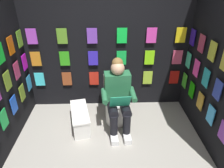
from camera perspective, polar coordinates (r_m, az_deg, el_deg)
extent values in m
cube|color=black|center=(3.65, -1.37, 11.17)|extent=(2.97, 0.10, 2.42)
cube|color=#42DFE8|center=(4.00, -19.48, 1.25)|extent=(0.17, 0.01, 0.26)
cube|color=#994420|center=(3.88, -12.42, 1.40)|extent=(0.17, 0.01, 0.26)
cube|color=red|center=(3.82, -5.01, 1.54)|extent=(0.17, 0.01, 0.26)
cube|color=#3EA517|center=(3.82, 2.51, 1.66)|extent=(0.17, 0.01, 0.26)
cube|color=#A0C832|center=(3.89, 9.89, 1.75)|extent=(0.17, 0.01, 0.26)
cube|color=#B51510|center=(4.02, 16.90, 1.80)|extent=(0.17, 0.01, 0.26)
cube|color=orange|center=(3.85, -20.42, 6.54)|extent=(0.17, 0.01, 0.26)
cube|color=green|center=(3.72, -13.05, 6.89)|extent=(0.17, 0.01, 0.26)
cube|color=#3524CA|center=(3.66, -5.27, 7.14)|extent=(0.17, 0.01, 0.26)
cube|color=green|center=(3.66, 2.64, 7.25)|extent=(0.17, 0.01, 0.26)
cube|color=#8AF115|center=(3.73, 10.39, 7.23)|extent=(0.17, 0.01, 0.26)
cube|color=#CA4163|center=(3.87, 17.72, 7.09)|extent=(0.17, 0.01, 0.26)
cube|color=#AB43CD|center=(3.73, -21.45, 12.22)|extent=(0.17, 0.01, 0.26)
cube|color=#5D9528|center=(3.60, -13.74, 12.80)|extent=(0.17, 0.01, 0.26)
cube|color=purple|center=(3.53, -5.56, 13.18)|extent=(0.17, 0.01, 0.26)
cube|color=#12D23F|center=(3.54, 2.78, 13.29)|extent=(0.17, 0.01, 0.26)
cube|color=#E53DAD|center=(3.61, 10.94, 13.14)|extent=(0.17, 0.01, 0.26)
cube|color=yellow|center=(3.75, 18.61, 12.76)|extent=(0.17, 0.01, 0.26)
cube|color=black|center=(3.18, 26.87, 5.42)|extent=(0.10, 1.73, 2.42)
cube|color=green|center=(3.96, 19.51, 0.93)|extent=(0.01, 0.17, 0.26)
cube|color=#179208|center=(3.68, 21.27, -1.54)|extent=(0.01, 0.17, 0.26)
cube|color=#B98727|center=(3.41, 23.32, -4.41)|extent=(0.01, 0.17, 0.26)
cube|color=#3AA4E4|center=(3.15, 25.73, -7.76)|extent=(0.01, 0.17, 0.26)
cube|color=purple|center=(2.92, 28.59, -11.64)|extent=(0.01, 0.17, 0.26)
cube|color=#37BC8C|center=(3.80, 20.46, 6.28)|extent=(0.01, 0.17, 0.26)
cube|color=#EF3C9E|center=(3.51, 22.39, 4.13)|extent=(0.01, 0.17, 0.26)
cube|color=teal|center=(3.23, 24.64, 1.58)|extent=(0.01, 0.17, 0.26)
cube|color=#2A3B9B|center=(2.96, 27.31, -1.44)|extent=(0.01, 0.17, 0.26)
cube|color=#261093|center=(3.68, 21.51, 12.02)|extent=(0.01, 0.17, 0.26)
cube|color=#9A2F4B|center=(3.38, 23.62, 10.29)|extent=(0.01, 0.17, 0.26)
cube|color=#A8AB31|center=(3.09, 26.11, 8.21)|extent=(0.01, 0.17, 0.26)
cube|color=green|center=(3.13, -27.86, -8.64)|extent=(0.01, 0.17, 0.26)
cube|color=blue|center=(3.38, -25.61, -5.19)|extent=(0.01, 0.17, 0.26)
cube|color=olive|center=(3.65, -23.70, -2.24)|extent=(0.01, 0.17, 0.26)
cube|color=#328AC2|center=(3.94, -22.07, 0.30)|extent=(0.01, 0.17, 0.26)
cube|color=olive|center=(3.20, -27.06, 0.81)|extent=(0.01, 0.17, 0.26)
cube|color=#B2325F|center=(3.48, -24.94, 3.43)|extent=(0.01, 0.17, 0.26)
cube|color=#B312CA|center=(3.78, -23.14, 5.65)|extent=(0.01, 0.17, 0.26)
cube|color=green|center=(3.06, -28.68, 7.45)|extent=(0.01, 0.17, 0.26)
cube|color=#CB570A|center=(3.36, -26.32, 9.61)|extent=(0.01, 0.17, 0.26)
cube|color=#61A725|center=(3.66, -24.32, 11.39)|extent=(0.01, 0.17, 0.26)
cylinder|color=white|center=(3.55, 1.31, -7.68)|extent=(0.38, 0.38, 0.40)
cylinder|color=white|center=(3.43, 1.35, -4.81)|extent=(0.41, 0.41, 0.02)
cube|color=white|center=(3.57, 0.82, -0.28)|extent=(0.39, 0.21, 0.36)
cylinder|color=white|center=(3.49, 1.01, -0.98)|extent=(0.39, 0.10, 0.39)
cube|color=#286B42|center=(3.26, 1.43, -1.09)|extent=(0.42, 0.25, 0.52)
sphere|color=tan|center=(3.08, 1.59, 4.41)|extent=(0.21, 0.21, 0.21)
sphere|color=olive|center=(3.08, 1.53, 5.79)|extent=(0.17, 0.17, 0.17)
cylinder|color=black|center=(3.24, 3.63, -6.49)|extent=(0.18, 0.41, 0.15)
cylinder|color=black|center=(3.21, 0.09, -6.74)|extent=(0.18, 0.41, 0.15)
cylinder|color=black|center=(3.24, 4.06, -11.60)|extent=(0.12, 0.12, 0.42)
cylinder|color=black|center=(3.21, 0.47, -11.89)|extent=(0.12, 0.12, 0.42)
cube|color=white|center=(3.30, 4.15, -14.49)|extent=(0.13, 0.27, 0.09)
cube|color=white|center=(3.28, 0.59, -14.80)|extent=(0.13, 0.27, 0.09)
cylinder|color=#286B42|center=(3.16, 5.84, -2.86)|extent=(0.11, 0.32, 0.13)
cylinder|color=#286B42|center=(3.10, -2.15, -3.35)|extent=(0.11, 0.32, 0.13)
cube|color=#1E9C6E|center=(3.00, 2.32, -4.94)|extent=(0.31, 0.15, 0.23)
cube|color=white|center=(3.51, -8.82, -9.68)|extent=(0.38, 0.71, 0.29)
cube|color=white|center=(3.42, -9.02, -7.56)|extent=(0.40, 0.74, 0.03)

